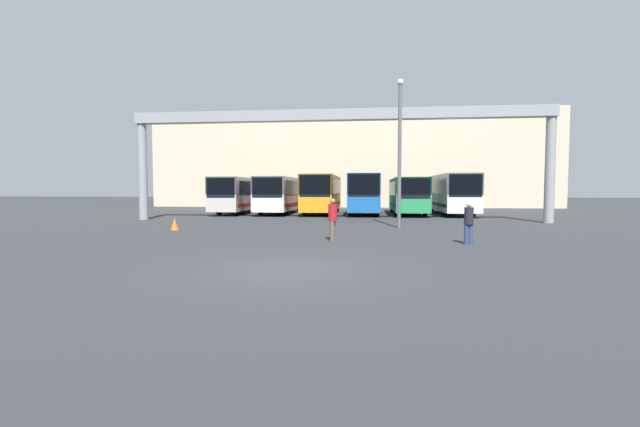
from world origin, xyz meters
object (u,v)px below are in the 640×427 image
Objects in this scene: bus_slot_0 at (243,193)px; bus_slot_2 at (322,192)px; bus_slot_1 at (281,193)px; traffic_cone at (175,224)px; pedestrian_mid_right at (333,218)px; lamp_post at (400,147)px; pedestrian_near_left at (469,222)px; bus_slot_4 at (407,194)px; bus_slot_3 at (364,192)px; bus_slot_5 at (451,192)px.

bus_slot_2 is at bearing -5.28° from bus_slot_0.
bus_slot_1 is 16.87× the size of traffic_cone.
traffic_cone is at bearing 78.76° from pedestrian_mid_right.
bus_slot_1 is 1.33× the size of lamp_post.
pedestrian_near_left is (11.43, -20.04, -0.92)m from bus_slot_1.
pedestrian_near_left is (7.80, -19.87, -1.01)m from bus_slot_2.
bus_slot_3 is at bearing -178.82° from bus_slot_4.
bus_slot_5 is (14.53, 0.08, 0.10)m from bus_slot_1.
lamp_post is (11.64, 2.51, 4.06)m from traffic_cone.
pedestrian_near_left is at bearing -78.16° from bus_slot_3.
bus_slot_1 is at bearing -179.68° from bus_slot_5.
bus_slot_0 is 1.08× the size of bus_slot_5.
bus_slot_2 is 10.90m from bus_slot_5.
bus_slot_4 is at bearing 87.93° from pedestrian_near_left.
bus_slot_3 is at bearing -3.53° from bus_slot_0.
bus_slot_1 is 23.08m from pedestrian_near_left.
bus_slot_0 is 19.09m from lamp_post.
lamp_post reaches higher than pedestrian_near_left.
bus_slot_0 is 7.10× the size of pedestrian_near_left.
bus_slot_1 is 6.48× the size of pedestrian_near_left.
traffic_cone is at bearing -121.58° from bus_slot_3.
bus_slot_1 is 3.64m from bus_slot_2.
bus_slot_5 is 6.19× the size of pedestrian_mid_right.
pedestrian_near_left is at bearing -83.06° from pedestrian_mid_right.
bus_slot_4 is at bearing -177.25° from bus_slot_5.
bus_slot_0 is 22.33m from pedestrian_mid_right.
bus_slot_3 is at bearing 98.62° from lamp_post.
bus_slot_2 is at bearing 179.98° from bus_slot_3.
bus_slot_1 is at bearing 179.51° from bus_slot_4.
bus_slot_2 reaches higher than pedestrian_mid_right.
lamp_post reaches higher than bus_slot_1.
bus_slot_4 reaches higher than pedestrian_mid_right.
bus_slot_0 is 25.49m from pedestrian_near_left.
pedestrian_mid_right is at bearing -93.30° from bus_slot_3.
bus_slot_5 is at bearing -1.33° from bus_slot_0.
bus_slot_0 is 18.47× the size of traffic_cone.
bus_slot_3 is 16.34× the size of traffic_cone.
bus_slot_1 is at bearing 116.10° from pedestrian_near_left.
bus_slot_0 is at bearing 122.65° from pedestrian_near_left.
bus_slot_5 is 17.13× the size of traffic_cone.
bus_slot_4 is at bearing 49.89° from traffic_cone.
bus_slot_2 is at bearing -178.70° from bus_slot_5.
bus_slot_2 is 0.95× the size of bus_slot_5.
bus_slot_3 is 20.33m from pedestrian_near_left.
pedestrian_near_left is (0.53, -19.94, -0.87)m from bus_slot_4.
bus_slot_5 is 14.63m from lamp_post.
bus_slot_3 is 7.27m from bus_slot_5.
bus_slot_1 is at bearing 124.77° from lamp_post.
traffic_cone is at bearing -98.52° from bus_slot_1.
bus_slot_5 is 21.37m from pedestrian_mid_right.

